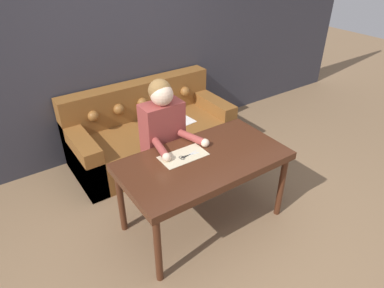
# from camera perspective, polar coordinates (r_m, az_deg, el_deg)

# --- Properties ---
(ground_plane) EXTENTS (16.00, 16.00, 0.00)m
(ground_plane) POSITION_cam_1_polar(r_m,az_deg,el_deg) (3.46, 2.27, -13.06)
(ground_plane) COLOR #846647
(wall_back) EXTENTS (8.00, 0.06, 2.60)m
(wall_back) POSITION_cam_1_polar(r_m,az_deg,el_deg) (4.22, -12.85, 15.39)
(wall_back) COLOR #383842
(wall_back) RESTS_ON ground_plane
(dining_table) EXTENTS (1.49, 0.80, 0.75)m
(dining_table) POSITION_cam_1_polar(r_m,az_deg,el_deg) (3.05, 2.00, -3.50)
(dining_table) COLOR #472314
(dining_table) RESTS_ON ground_plane
(couch) EXTENTS (1.96, 0.89, 0.89)m
(couch) POSITION_cam_1_polar(r_m,az_deg,el_deg) (4.29, -6.96, 1.84)
(couch) COLOR brown
(couch) RESTS_ON ground_plane
(person) EXTENTS (0.50, 0.59, 1.32)m
(person) POSITION_cam_1_polar(r_m,az_deg,el_deg) (3.40, -4.76, 0.48)
(person) COLOR #33281E
(person) RESTS_ON ground_plane
(pattern_paper_main) EXTENTS (0.42, 0.23, 0.00)m
(pattern_paper_main) POSITION_cam_1_polar(r_m,az_deg,el_deg) (3.04, -1.45, -1.98)
(pattern_paper_main) COLOR beige
(pattern_paper_main) RESTS_ON dining_table
(scissors) EXTENTS (0.20, 0.07, 0.01)m
(scissors) POSITION_cam_1_polar(r_m,az_deg,el_deg) (3.03, -1.07, -2.10)
(scissors) COLOR silver
(scissors) RESTS_ON dining_table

